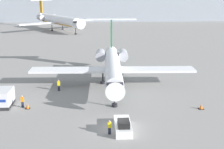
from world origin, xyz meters
name	(u,v)px	position (x,y,z in m)	size (l,w,h in m)	color
ground_plane	(117,129)	(0.00, 0.00, 0.00)	(600.00, 600.00, 0.00)	gray
terminal_building	(100,7)	(0.00, 120.00, 6.44)	(180.00, 16.80, 12.82)	#8C939E
airplane_main	(113,65)	(0.38, 17.30, 3.22)	(27.10, 24.90, 9.83)	white
pushback_tug	(123,126)	(0.59, -0.32, 0.58)	(1.84, 4.62, 1.62)	silver
luggage_cart	(4,98)	(-14.89, 8.04, 1.17)	(1.93, 3.60, 2.35)	#232326
worker_near_tug	(110,127)	(-0.95, -1.13, 0.84)	(0.40, 0.24, 1.63)	#232838
worker_by_wing	(59,85)	(-8.25, 14.20, 0.95)	(0.40, 0.25, 1.81)	#232838
worker_on_apron	(22,101)	(-12.36, 7.43, 0.89)	(0.40, 0.24, 1.70)	#232838
traffic_cone_left	(28,106)	(-11.61, 6.91, 0.40)	(0.60, 0.60, 0.83)	black
traffic_cone_right	(201,107)	(11.61, 5.59, 0.34)	(0.69, 0.69, 0.72)	black
airplane_parked_far_left	(58,20)	(-16.23, 84.30, 3.86)	(27.08, 29.43, 10.66)	white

